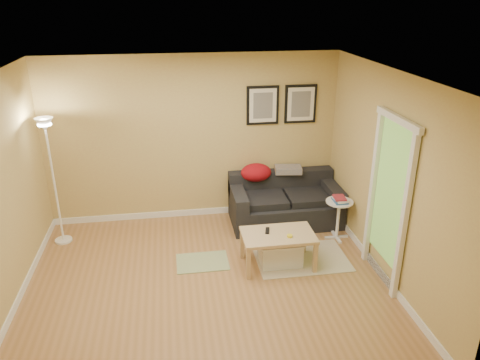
# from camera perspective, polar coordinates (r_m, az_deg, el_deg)

# --- Properties ---
(floor) EXTENTS (4.50, 4.50, 0.00)m
(floor) POSITION_cam_1_polar(r_m,az_deg,el_deg) (5.96, -4.06, -12.84)
(floor) COLOR #A37346
(floor) RESTS_ON ground
(ceiling) EXTENTS (4.50, 4.50, 0.00)m
(ceiling) POSITION_cam_1_polar(r_m,az_deg,el_deg) (4.94, -4.89, 12.64)
(ceiling) COLOR white
(ceiling) RESTS_ON wall_back
(wall_back) EXTENTS (4.50, 0.00, 4.50)m
(wall_back) POSITION_cam_1_polar(r_m,az_deg,el_deg) (7.19, -5.79, 5.04)
(wall_back) COLOR tan
(wall_back) RESTS_ON ground
(wall_front) EXTENTS (4.50, 0.00, 4.50)m
(wall_front) POSITION_cam_1_polar(r_m,az_deg,el_deg) (3.58, -1.65, -14.12)
(wall_front) COLOR tan
(wall_front) RESTS_ON ground
(wall_right) EXTENTS (0.00, 4.00, 4.00)m
(wall_right) POSITION_cam_1_polar(r_m,az_deg,el_deg) (5.91, 17.86, 0.12)
(wall_right) COLOR tan
(wall_right) RESTS_ON ground
(baseboard_back) EXTENTS (4.50, 0.02, 0.10)m
(baseboard_back) POSITION_cam_1_polar(r_m,az_deg,el_deg) (7.64, -5.42, -3.96)
(baseboard_back) COLOR white
(baseboard_back) RESTS_ON ground
(baseboard_left) EXTENTS (0.02, 4.00, 0.10)m
(baseboard_left) POSITION_cam_1_polar(r_m,az_deg,el_deg) (6.21, -25.70, -13.12)
(baseboard_left) COLOR white
(baseboard_left) RESTS_ON ground
(baseboard_right) EXTENTS (0.02, 4.00, 0.10)m
(baseboard_right) POSITION_cam_1_polar(r_m,az_deg,el_deg) (6.46, 16.46, -10.20)
(baseboard_right) COLOR white
(baseboard_right) RESTS_ON ground
(sofa) EXTENTS (1.70, 0.90, 0.75)m
(sofa) POSITION_cam_1_polar(r_m,az_deg,el_deg) (7.29, 5.63, -2.51)
(sofa) COLOR black
(sofa) RESTS_ON ground
(red_throw) EXTENTS (0.48, 0.36, 0.28)m
(red_throw) POSITION_cam_1_polar(r_m,az_deg,el_deg) (7.28, 2.00, 0.94)
(red_throw) COLOR maroon
(red_throw) RESTS_ON sofa
(plaid_throw) EXTENTS (0.45, 0.32, 0.10)m
(plaid_throw) POSITION_cam_1_polar(r_m,az_deg,el_deg) (7.41, 5.98, 1.31)
(plaid_throw) COLOR tan
(plaid_throw) RESTS_ON sofa
(framed_print_left) EXTENTS (0.50, 0.04, 0.60)m
(framed_print_left) POSITION_cam_1_polar(r_m,az_deg,el_deg) (7.17, 2.82, 9.22)
(framed_print_left) COLOR black
(framed_print_left) RESTS_ON wall_back
(framed_print_right) EXTENTS (0.50, 0.04, 0.60)m
(framed_print_right) POSITION_cam_1_polar(r_m,az_deg,el_deg) (7.31, 7.49, 9.32)
(framed_print_right) COLOR black
(framed_print_right) RESTS_ON wall_back
(area_rug) EXTENTS (1.25, 0.85, 0.01)m
(area_rug) POSITION_cam_1_polar(r_m,az_deg,el_deg) (6.51, 7.60, -9.59)
(area_rug) COLOR beige
(area_rug) RESTS_ON ground
(green_runner) EXTENTS (0.70, 0.50, 0.01)m
(green_runner) POSITION_cam_1_polar(r_m,az_deg,el_deg) (6.39, -4.67, -10.07)
(green_runner) COLOR #668C4C
(green_runner) RESTS_ON ground
(coffee_table) EXTENTS (1.09, 0.85, 0.48)m
(coffee_table) POSITION_cam_1_polar(r_m,az_deg,el_deg) (6.22, 4.68, -8.57)
(coffee_table) COLOR tan
(coffee_table) RESTS_ON ground
(remote_control) EXTENTS (0.09, 0.17, 0.02)m
(remote_control) POSITION_cam_1_polar(r_m,az_deg,el_deg) (6.15, 3.40, -6.26)
(remote_control) COLOR black
(remote_control) RESTS_ON coffee_table
(tape_roll) EXTENTS (0.07, 0.07, 0.03)m
(tape_roll) POSITION_cam_1_polar(r_m,az_deg,el_deg) (6.03, 6.17, -6.90)
(tape_roll) COLOR yellow
(tape_roll) RESTS_ON coffee_table
(storage_bin) EXTENTS (0.57, 0.42, 0.35)m
(storage_bin) POSITION_cam_1_polar(r_m,az_deg,el_deg) (6.30, 4.97, -8.81)
(storage_bin) COLOR white
(storage_bin) RESTS_ON ground
(side_table) EXTENTS (0.40, 0.40, 0.61)m
(side_table) POSITION_cam_1_polar(r_m,az_deg,el_deg) (6.96, 12.02, -4.83)
(side_table) COLOR white
(side_table) RESTS_ON ground
(book_stack) EXTENTS (0.19, 0.25, 0.08)m
(book_stack) POSITION_cam_1_polar(r_m,az_deg,el_deg) (6.80, 12.27, -2.34)
(book_stack) COLOR #2E568A
(book_stack) RESTS_ON side_table
(floor_lamp) EXTENTS (0.24, 0.24, 1.88)m
(floor_lamp) POSITION_cam_1_polar(r_m,az_deg,el_deg) (6.98, -21.95, -0.67)
(floor_lamp) COLOR white
(floor_lamp) RESTS_ON ground
(doorway) EXTENTS (0.12, 1.01, 2.13)m
(doorway) POSITION_cam_1_polar(r_m,az_deg,el_deg) (5.87, 17.74, -2.94)
(doorway) COLOR white
(doorway) RESTS_ON ground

